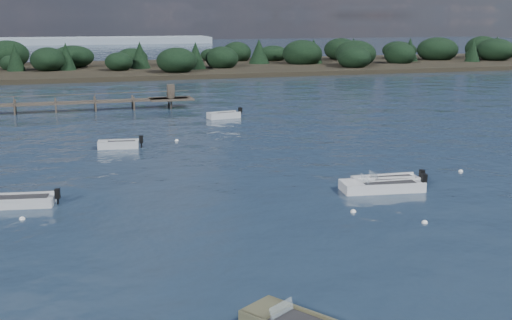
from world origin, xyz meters
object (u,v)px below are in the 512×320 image
object	(u,v)px
dinghy_mid_white_b	(387,183)
tender_far_grey_b	(224,116)
dinghy_mid_white_a	(381,188)
tender_far_white	(119,146)
dinghy_mid_grey	(16,203)

from	to	relation	value
dinghy_mid_white_b	tender_far_grey_b	world-z (taller)	tender_far_grey_b
dinghy_mid_white_a	tender_far_white	distance (m)	22.94
dinghy_mid_grey	dinghy_mid_white_a	bearing A→B (deg)	-8.53
dinghy_mid_grey	dinghy_mid_white_a	world-z (taller)	dinghy_mid_white_a
tender_far_grey_b	dinghy_mid_white_a	bearing A→B (deg)	-85.94
dinghy_mid_white_a	tender_far_white	bearing A→B (deg)	128.28
dinghy_mid_white_b	tender_far_white	bearing A→B (deg)	131.67
dinghy_mid_white_b	dinghy_mid_white_a	bearing A→B (deg)	-133.05
dinghy_mid_white_a	tender_far_white	xyz separation A→B (m)	(-14.21, 18.01, 0.01)
dinghy_mid_grey	tender_far_white	distance (m)	16.44
tender_far_grey_b	tender_far_white	distance (m)	17.36
dinghy_mid_white_b	dinghy_mid_grey	size ratio (longest dim) A/B	1.02
dinghy_mid_white_b	tender_far_grey_b	bearing A→B (deg)	95.98
dinghy_mid_grey	tender_far_grey_b	world-z (taller)	tender_far_grey_b
tender_far_white	tender_far_grey_b	bearing A→B (deg)	46.04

